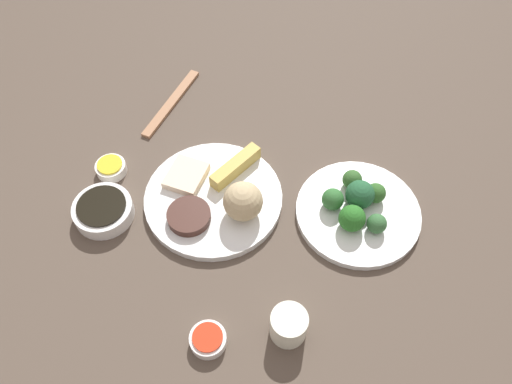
% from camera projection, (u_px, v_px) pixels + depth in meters
% --- Properties ---
extents(tabletop, '(2.20, 2.20, 0.02)m').
position_uv_depth(tabletop, '(210.00, 202.00, 1.00)').
color(tabletop, '#4F4338').
rests_on(tabletop, ground).
extents(main_plate, '(0.27, 0.27, 0.02)m').
position_uv_depth(main_plate, '(215.00, 197.00, 0.99)').
color(main_plate, white).
rests_on(main_plate, tabletop).
extents(rice_scoop, '(0.07, 0.07, 0.07)m').
position_uv_depth(rice_scoop, '(243.00, 201.00, 0.93)').
color(rice_scoop, tan).
rests_on(rice_scoop, main_plate).
extents(spring_roll, '(0.05, 0.12, 0.03)m').
position_uv_depth(spring_roll, '(236.00, 167.00, 1.00)').
color(spring_roll, gold).
rests_on(spring_roll, main_plate).
extents(crab_rangoon_wonton, '(0.08, 0.09, 0.02)m').
position_uv_depth(crab_rangoon_wonton, '(186.00, 176.00, 1.00)').
color(crab_rangoon_wonton, beige).
rests_on(crab_rangoon_wonton, main_plate).
extents(stir_fry_heap, '(0.08, 0.08, 0.02)m').
position_uv_depth(stir_fry_heap, '(191.00, 217.00, 0.94)').
color(stir_fry_heap, '#40251D').
rests_on(stir_fry_heap, main_plate).
extents(broccoli_plate, '(0.24, 0.24, 0.01)m').
position_uv_depth(broccoli_plate, '(358.00, 213.00, 0.97)').
color(broccoli_plate, white).
rests_on(broccoli_plate, tabletop).
extents(broccoli_floret_0, '(0.04, 0.04, 0.04)m').
position_uv_depth(broccoli_floret_0, '(377.00, 224.00, 0.93)').
color(broccoli_floret_0, '#346637').
rests_on(broccoli_floret_0, broccoli_plate).
extents(broccoli_floret_1, '(0.04, 0.04, 0.04)m').
position_uv_depth(broccoli_floret_1, '(333.00, 199.00, 0.95)').
color(broccoli_floret_1, '#2F6830').
rests_on(broccoli_floret_1, broccoli_plate).
extents(broccoli_floret_2, '(0.05, 0.05, 0.05)m').
position_uv_depth(broccoli_floret_2, '(360.00, 195.00, 0.95)').
color(broccoli_floret_2, '#235A34').
rests_on(broccoli_floret_2, broccoli_plate).
extents(broccoli_floret_3, '(0.04, 0.04, 0.04)m').
position_uv_depth(broccoli_floret_3, '(352.00, 180.00, 0.98)').
color(broccoli_floret_3, '#315E29').
rests_on(broccoli_floret_3, broccoli_plate).
extents(broccoli_floret_4, '(0.05, 0.05, 0.05)m').
position_uv_depth(broccoli_floret_4, '(352.00, 218.00, 0.92)').
color(broccoli_floret_4, '#276A23').
rests_on(broccoli_floret_4, broccoli_plate).
extents(broccoli_floret_5, '(0.04, 0.04, 0.04)m').
position_uv_depth(broccoli_floret_5, '(376.00, 193.00, 0.96)').
color(broccoli_floret_5, '#2E5D26').
rests_on(broccoli_floret_5, broccoli_plate).
extents(soy_sauce_bowl, '(0.11, 0.11, 0.03)m').
position_uv_depth(soy_sauce_bowl, '(103.00, 211.00, 0.96)').
color(soy_sauce_bowl, white).
rests_on(soy_sauce_bowl, tabletop).
extents(soy_sauce_bowl_liquid, '(0.09, 0.09, 0.00)m').
position_uv_depth(soy_sauce_bowl_liquid, '(101.00, 206.00, 0.95)').
color(soy_sauce_bowl_liquid, black).
rests_on(soy_sauce_bowl_liquid, soy_sauce_bowl).
extents(sauce_ramekin_sweet_and_sour, '(0.06, 0.06, 0.02)m').
position_uv_depth(sauce_ramekin_sweet_and_sour, '(208.00, 340.00, 0.83)').
color(sauce_ramekin_sweet_and_sour, white).
rests_on(sauce_ramekin_sweet_and_sour, tabletop).
extents(sauce_ramekin_sweet_and_sour_liquid, '(0.05, 0.05, 0.00)m').
position_uv_depth(sauce_ramekin_sweet_and_sour_liquid, '(207.00, 337.00, 0.82)').
color(sauce_ramekin_sweet_and_sour_liquid, red).
rests_on(sauce_ramekin_sweet_and_sour_liquid, sauce_ramekin_sweet_and_sour).
extents(sauce_ramekin_hot_mustard, '(0.06, 0.06, 0.02)m').
position_uv_depth(sauce_ramekin_hot_mustard, '(111.00, 168.00, 1.02)').
color(sauce_ramekin_hot_mustard, white).
rests_on(sauce_ramekin_hot_mustard, tabletop).
extents(sauce_ramekin_hot_mustard_liquid, '(0.05, 0.05, 0.00)m').
position_uv_depth(sauce_ramekin_hot_mustard_liquid, '(110.00, 164.00, 1.01)').
color(sauce_ramekin_hot_mustard_liquid, yellow).
rests_on(sauce_ramekin_hot_mustard_liquid, sauce_ramekin_hot_mustard).
extents(teacup, '(0.06, 0.06, 0.06)m').
position_uv_depth(teacup, '(289.00, 325.00, 0.82)').
color(teacup, silver).
rests_on(teacup, tabletop).
extents(chopsticks_pair, '(0.05, 0.22, 0.01)m').
position_uv_depth(chopsticks_pair, '(171.00, 103.00, 1.14)').
color(chopsticks_pair, '#A47451').
rests_on(chopsticks_pair, tabletop).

